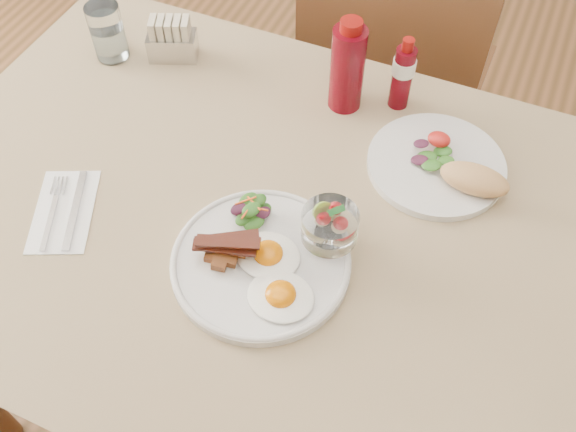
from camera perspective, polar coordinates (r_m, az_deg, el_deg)
name	(u,v)px	position (r m, az deg, el deg)	size (l,w,h in m)	color
table	(286,251)	(1.12, -0.19, -3.13)	(1.33, 0.88, 0.75)	#512E19
chair_far	(392,80)	(1.66, 9.25, 11.89)	(0.42, 0.42, 0.93)	#512E19
main_plate	(261,263)	(1.00, -2.43, -4.17)	(0.28, 0.28, 0.02)	silver
fried_eggs	(274,274)	(0.97, -1.23, -5.22)	(0.17, 0.17, 0.03)	white
bacon_potato_pile	(226,249)	(0.98, -5.56, -2.98)	(0.11, 0.07, 0.05)	brown
side_salad	(252,212)	(1.02, -3.25, 0.39)	(0.07, 0.07, 0.04)	#1A5216
fruit_cup	(330,226)	(0.97, 3.73, -0.87)	(0.09, 0.09, 0.09)	white
second_plate	(445,167)	(1.14, 13.81, 4.25)	(0.25, 0.24, 0.06)	silver
ketchup_bottle	(347,67)	(1.19, 5.30, 13.02)	(0.07, 0.07, 0.19)	#56040E
hot_sauce_bottle	(403,74)	(1.21, 10.16, 12.30)	(0.05, 0.05, 0.15)	#56040E
sugar_caddy	(172,41)	(1.34, -10.28, 15.07)	(0.11, 0.09, 0.09)	#B8B8BD
water_glass	(108,35)	(1.36, -15.69, 15.24)	(0.07, 0.07, 0.11)	white
napkin_cutlery	(65,211)	(1.13, -19.25, 0.43)	(0.16, 0.20, 0.01)	white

